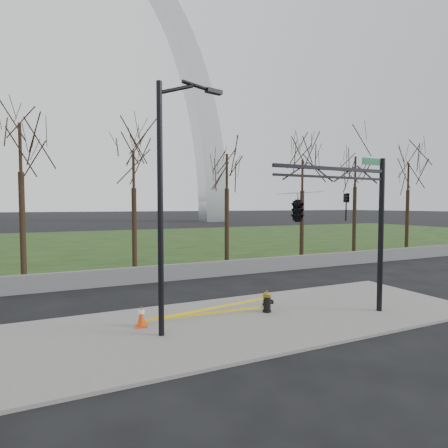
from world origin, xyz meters
name	(u,v)px	position (x,y,z in m)	size (l,w,h in m)	color
ground	(250,321)	(0.00, 0.00, 0.00)	(500.00, 500.00, 0.00)	black
sidewalk	(250,320)	(0.00, 0.00, 0.05)	(18.00, 6.00, 0.10)	slate
grass_strip	(123,242)	(0.00, 30.00, 0.03)	(120.00, 40.00, 0.06)	#193312
guardrail	(182,272)	(0.00, 8.00, 0.45)	(60.00, 0.30, 0.90)	#59595B
gateway_arch	(90,79)	(0.00, 75.00, 32.50)	(66.00, 6.00, 65.00)	#B1B3B8
tree_row	(183,196)	(1.35, 12.00, 4.83)	(48.69, 4.00, 9.67)	black
fire_hydrant	(267,302)	(1.00, 0.45, 0.49)	(0.53, 0.34, 0.85)	black
traffic_cone	(141,316)	(-3.75, 0.79, 0.46)	(0.40, 0.40, 0.72)	#DD420B
street_light	(167,190)	(-3.11, -0.23, 4.69)	(2.37, 0.62, 8.21)	black
traffic_signal_mast	(316,207)	(1.84, -1.31, 4.15)	(5.10, 2.50, 6.00)	black
caution_tape	(213,310)	(-1.28, 0.37, 0.47)	(4.75, 1.07, 0.43)	yellow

